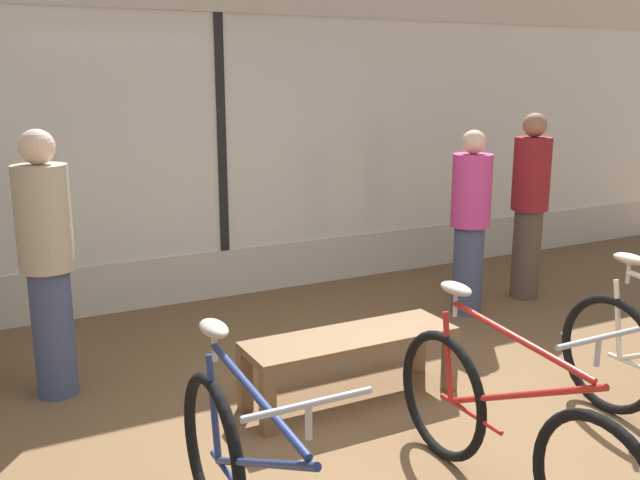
% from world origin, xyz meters
% --- Properties ---
extents(ground_plane, '(24.00, 24.00, 0.00)m').
position_xyz_m(ground_plane, '(0.00, 0.00, 0.00)').
color(ground_plane, brown).
extents(shop_back_wall, '(12.00, 0.08, 3.20)m').
position_xyz_m(shop_back_wall, '(0.00, 3.29, 1.64)').
color(shop_back_wall, beige).
rests_on(shop_back_wall, ground_plane).
extents(bicycle_center, '(0.46, 1.77, 1.04)m').
position_xyz_m(bicycle_center, '(0.03, -0.56, 0.39)').
color(bicycle_center, black).
rests_on(bicycle_center, ground_plane).
extents(display_bench, '(1.40, 0.44, 0.45)m').
position_xyz_m(display_bench, '(-0.06, 0.79, 0.37)').
color(display_bench, brown).
rests_on(display_bench, ground_plane).
extents(customer_near_rack, '(0.46, 0.46, 1.74)m').
position_xyz_m(customer_near_rack, '(-1.73, 1.76, 0.92)').
color(customer_near_rack, '#424C6B').
rests_on(customer_near_rack, ground_plane).
extents(customer_by_window, '(0.48, 0.48, 1.61)m').
position_xyz_m(customer_by_window, '(1.72, 1.82, 0.84)').
color(customer_by_window, '#424C6B').
rests_on(customer_by_window, ground_plane).
extents(customer_near_bench, '(0.47, 0.47, 1.73)m').
position_xyz_m(customer_near_bench, '(2.51, 1.94, 0.91)').
color(customer_near_bench, brown).
rests_on(customer_near_bench, ground_plane).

